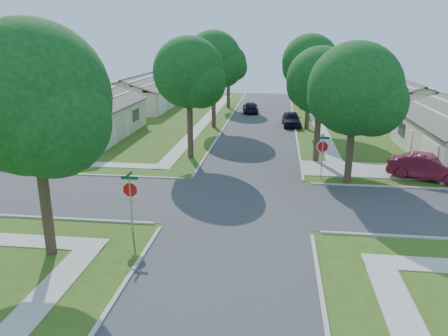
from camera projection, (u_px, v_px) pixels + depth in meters
The scene contains 21 objects.
ground at pixel (242, 202), 24.27m from camera, with size 100.00×100.00×0.00m, color #335016.
road_ns at pixel (242, 202), 24.27m from camera, with size 7.00×100.00×0.02m, color #333335.
sidewalk_ne at pixel (317, 120), 48.26m from camera, with size 1.20×40.00×0.04m, color #9E9B91.
sidewalk_nw at pixel (208, 118), 49.72m from camera, with size 1.20×40.00×0.04m, color #9E9B91.
driveway at pixel (365, 170), 30.07m from camera, with size 8.80×3.60×0.05m, color #9E9B91.
stop_sign_sw at pixel (130, 192), 19.79m from camera, with size 1.05×0.80×2.98m.
stop_sign_ne at pixel (323, 149), 27.60m from camera, with size 1.05×0.80×2.98m.
tree_e_near at pixel (321, 84), 30.66m from camera, with size 4.97×4.80×8.28m.
tree_e_mid at pixel (311, 65), 41.89m from camera, with size 5.59×5.40×9.21m.
tree_e_far at pixel (304, 61), 54.33m from camera, with size 5.17×5.00×8.72m.
tree_w_near at pixel (190, 76), 31.64m from camera, with size 5.38×5.20×8.97m.
tree_w_mid at pixel (214, 62), 42.94m from camera, with size 5.80×5.60×9.56m.
tree_w_far at pixel (229, 65), 55.59m from camera, with size 4.76×4.60×8.04m.
tree_sw_corner at pixel (35, 106), 16.72m from camera, with size 6.21×6.00×9.55m.
tree_ne_corner at pixel (356, 93), 25.92m from camera, with size 5.80×5.60×8.66m.
house_ne_far at pixel (404, 104), 49.50m from camera, with size 8.42×13.60×4.23m.
house_nw_near at pixel (82, 120), 40.01m from camera, with size 8.42×13.60×4.23m.
house_nw_far at pixel (140, 97), 56.17m from camera, with size 8.42×13.60×4.23m.
car_driveway at pixel (428, 167), 27.90m from camera, with size 1.70×4.89×1.61m, color maroon.
car_curb_east at pixel (291, 119), 44.92m from camera, with size 1.77×4.39×1.50m, color black.
car_curb_west at pixel (250, 107), 53.15m from camera, with size 1.79×4.39×1.27m, color black.
Camera 1 is at (1.84, -22.67, 8.75)m, focal length 35.00 mm.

